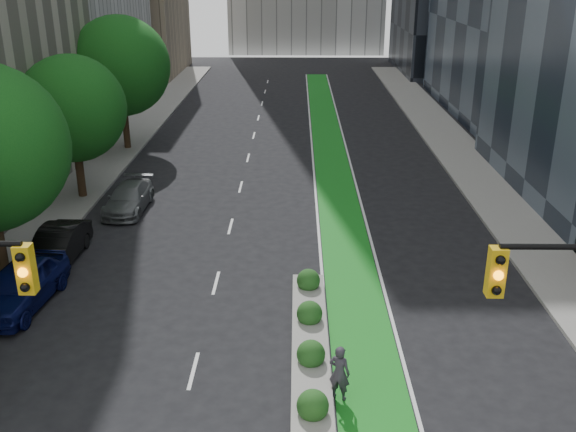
{
  "coord_description": "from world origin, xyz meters",
  "views": [
    {
      "loc": [
        0.72,
        -11.0,
        11.92
      ],
      "look_at": [
        0.41,
        11.78,
        3.0
      ],
      "focal_mm": 40.0,
      "sensor_mm": 36.0,
      "label": 1
    }
  ],
  "objects_px": {
    "parked_car_left_far": "(129,198)",
    "parked_car_left_near": "(21,285)",
    "cyclist": "(339,373)",
    "median_planter": "(310,343)",
    "parked_car_left_mid": "(58,245)"
  },
  "relations": [
    {
      "from": "parked_car_left_near",
      "to": "cyclist",
      "type": "bearing_deg",
      "value": -19.45
    },
    {
      "from": "median_planter",
      "to": "parked_car_left_mid",
      "type": "height_order",
      "value": "parked_car_left_mid"
    },
    {
      "from": "cyclist",
      "to": "parked_car_left_near",
      "type": "distance_m",
      "value": 12.7
    },
    {
      "from": "median_planter",
      "to": "parked_car_left_far",
      "type": "distance_m",
      "value": 16.04
    },
    {
      "from": "cyclist",
      "to": "parked_car_left_mid",
      "type": "bearing_deg",
      "value": -14.54
    },
    {
      "from": "parked_car_left_near",
      "to": "parked_car_left_mid",
      "type": "relative_size",
      "value": 1.09
    },
    {
      "from": "parked_car_left_far",
      "to": "parked_car_left_near",
      "type": "bearing_deg",
      "value": -97.18
    },
    {
      "from": "parked_car_left_near",
      "to": "parked_car_left_far",
      "type": "distance_m",
      "value": 10.21
    },
    {
      "from": "median_planter",
      "to": "parked_car_left_near",
      "type": "height_order",
      "value": "parked_car_left_near"
    },
    {
      "from": "cyclist",
      "to": "parked_car_left_near",
      "type": "height_order",
      "value": "cyclist"
    },
    {
      "from": "median_planter",
      "to": "parked_car_left_mid",
      "type": "bearing_deg",
      "value": 147.14
    },
    {
      "from": "cyclist",
      "to": "parked_car_left_mid",
      "type": "relative_size",
      "value": 0.39
    },
    {
      "from": "parked_car_left_far",
      "to": "parked_car_left_mid",
      "type": "bearing_deg",
      "value": -102.31
    },
    {
      "from": "parked_car_left_near",
      "to": "median_planter",
      "type": "bearing_deg",
      "value": -10.26
    },
    {
      "from": "cyclist",
      "to": "parked_car_left_mid",
      "type": "distance_m",
      "value": 14.76
    }
  ]
}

